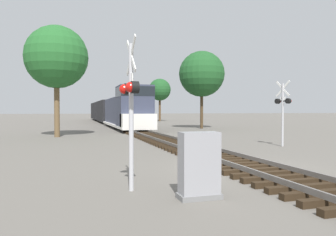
% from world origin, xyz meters
% --- Properties ---
extents(ground_plane, '(400.00, 400.00, 0.00)m').
position_xyz_m(ground_plane, '(0.00, 0.00, 0.00)').
color(ground_plane, '#666059').
extents(rail_track_bed, '(2.60, 160.00, 0.31)m').
position_xyz_m(rail_track_bed, '(0.00, -0.00, 0.14)').
color(rail_track_bed, black).
rests_on(rail_track_bed, ground).
extents(freight_train, '(3.16, 47.36, 4.39)m').
position_xyz_m(freight_train, '(0.00, 40.75, 1.90)').
color(freight_train, '#33384C').
rests_on(freight_train, ground).
extents(crossing_signal_near, '(0.37, 1.01, 3.88)m').
position_xyz_m(crossing_signal_near, '(-4.41, -2.03, 2.36)').
color(crossing_signal_near, '#B7B7BC').
rests_on(crossing_signal_near, ground).
extents(crossing_signal_far, '(0.57, 1.01, 3.73)m').
position_xyz_m(crossing_signal_far, '(5.69, 5.69, 2.31)').
color(crossing_signal_far, '#B7B7BC').
rests_on(crossing_signal_far, ground).
extents(relay_cabinet, '(0.99, 0.52, 1.54)m').
position_xyz_m(relay_cabinet, '(-3.02, -3.20, 0.76)').
color(relay_cabinet, slate).
rests_on(relay_cabinet, ground).
extents(tree_far_right, '(4.76, 4.76, 8.49)m').
position_xyz_m(tree_far_right, '(-6.86, 16.18, 6.08)').
color(tree_far_right, brown).
rests_on(tree_far_right, ground).
extents(tree_mid_background, '(5.13, 5.13, 8.70)m').
position_xyz_m(tree_mid_background, '(8.32, 24.07, 6.12)').
color(tree_mid_background, '#473521').
rests_on(tree_mid_background, ground).
extents(tree_deep_background, '(4.18, 4.18, 8.07)m').
position_xyz_m(tree_deep_background, '(10.44, 49.94, 5.95)').
color(tree_deep_background, brown).
rests_on(tree_deep_background, ground).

